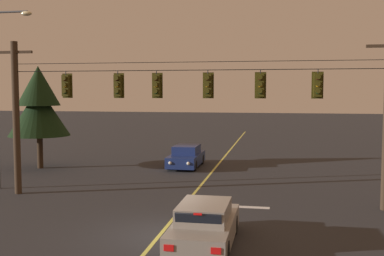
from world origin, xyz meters
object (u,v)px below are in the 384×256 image
object	(u,v)px
traffic_light_left_inner	(118,85)
tree_verge_near	(39,104)
traffic_light_far_right	(318,85)
traffic_light_right_inner	(208,85)
car_oncoming_lead	(186,157)
car_waiting_near_lane	(205,225)
street_lamp_corner	(1,84)
traffic_light_leftmost	(66,86)
traffic_light_centre	(156,85)
traffic_light_rightmost	(260,85)

from	to	relation	value
traffic_light_left_inner	tree_verge_near	distance (m)	10.43
traffic_light_far_right	traffic_light_right_inner	bearing A→B (deg)	180.00
car_oncoming_lead	tree_verge_near	world-z (taller)	tree_verge_near
car_waiting_near_lane	tree_verge_near	distance (m)	18.15
street_lamp_corner	traffic_light_leftmost	bearing A→B (deg)	-13.01
traffic_light_centre	traffic_light_leftmost	bearing A→B (deg)	180.00
car_waiting_near_lane	car_oncoming_lead	xyz separation A→B (m)	(-3.56, 14.89, -0.00)
street_lamp_corner	tree_verge_near	bearing A→B (deg)	102.71
tree_verge_near	traffic_light_far_right	bearing A→B (deg)	-23.04
traffic_light_leftmost	traffic_light_centre	bearing A→B (deg)	0.00
street_lamp_corner	traffic_light_far_right	bearing A→B (deg)	-3.39
traffic_light_right_inner	traffic_light_far_right	size ratio (longest dim) A/B	1.00
traffic_light_leftmost	car_waiting_near_lane	size ratio (longest dim) A/B	0.28
traffic_light_right_inner	car_waiting_near_lane	distance (m)	7.30
traffic_light_right_inner	tree_verge_near	bearing A→B (deg)	149.40
traffic_light_rightmost	traffic_light_far_right	size ratio (longest dim) A/B	1.00
traffic_light_far_right	tree_verge_near	xyz separation A→B (m)	(-16.37, 6.96, -1.09)
traffic_light_right_inner	traffic_light_rightmost	bearing A→B (deg)	0.00
traffic_light_leftmost	traffic_light_far_right	size ratio (longest dim) A/B	1.00
traffic_light_left_inner	traffic_light_centre	size ratio (longest dim) A/B	1.00
traffic_light_leftmost	street_lamp_corner	xyz separation A→B (m)	(-3.84, 0.89, 0.11)
street_lamp_corner	tree_verge_near	world-z (taller)	street_lamp_corner
traffic_light_left_inner	car_oncoming_lead	xyz separation A→B (m)	(1.29, 9.17, -4.47)
traffic_light_leftmost	traffic_light_far_right	xyz separation A→B (m)	(11.16, 0.00, 0.00)
traffic_light_rightmost	street_lamp_corner	size ratio (longest dim) A/B	0.14
traffic_light_leftmost	car_waiting_near_lane	distance (m)	10.32
traffic_light_left_inner	traffic_light_right_inner	world-z (taller)	same
traffic_light_far_right	tree_verge_near	size ratio (longest dim) A/B	0.19
car_waiting_near_lane	tree_verge_near	size ratio (longest dim) A/B	0.67
traffic_light_left_inner	traffic_light_leftmost	bearing A→B (deg)	180.00
traffic_light_left_inner	street_lamp_corner	xyz separation A→B (m)	(-6.33, 0.89, 0.11)
traffic_light_right_inner	car_waiting_near_lane	xyz separation A→B (m)	(0.78, -5.71, -4.47)
traffic_light_left_inner	traffic_light_rightmost	xyz separation A→B (m)	(6.32, 0.00, 0.00)
traffic_light_left_inner	traffic_light_right_inner	distance (m)	4.07
car_oncoming_lead	tree_verge_near	bearing A→B (deg)	-166.17
traffic_light_left_inner	traffic_light_centre	distance (m)	1.78
car_waiting_near_lane	tree_verge_near	bearing A→B (deg)	134.71
traffic_light_leftmost	car_oncoming_lead	xyz separation A→B (m)	(3.78, 9.17, -4.47)
traffic_light_leftmost	traffic_light_left_inner	bearing A→B (deg)	0.00
traffic_light_centre	car_waiting_near_lane	distance (m)	7.88
traffic_light_leftmost	traffic_light_left_inner	size ratio (longest dim) A/B	1.00
traffic_light_right_inner	traffic_light_rightmost	size ratio (longest dim) A/B	1.00
traffic_light_left_inner	traffic_light_rightmost	distance (m)	6.32
traffic_light_right_inner	car_oncoming_lead	distance (m)	10.58
car_oncoming_lead	street_lamp_corner	distance (m)	12.15
car_waiting_near_lane	street_lamp_corner	xyz separation A→B (m)	(-11.18, 6.60, 4.58)
car_waiting_near_lane	car_oncoming_lead	distance (m)	15.31
traffic_light_leftmost	car_waiting_near_lane	xyz separation A→B (m)	(7.34, -5.71, -4.47)
traffic_light_rightmost	tree_verge_near	bearing A→B (deg)	153.59
traffic_light_centre	street_lamp_corner	world-z (taller)	street_lamp_corner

